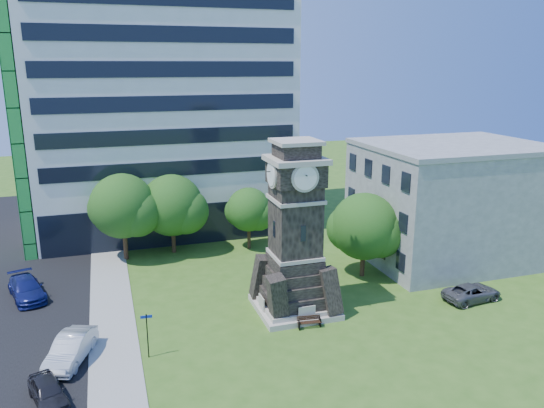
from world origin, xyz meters
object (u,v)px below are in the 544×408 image
object	(u,v)px
clock_tower	(295,240)
street_sign	(147,330)
car_street_south	(48,391)
car_east_lot	(472,292)
car_street_north	(27,289)
park_bench	(309,321)
car_street_mid	(71,349)

from	to	relation	value
clock_tower	street_sign	bearing A→B (deg)	-162.41
car_street_south	car_east_lot	xyz separation A→B (m)	(29.02, 3.61, -0.00)
clock_tower	car_street_south	size ratio (longest dim) A/B	3.31
car_street_north	park_bench	distance (m)	21.43
car_street_north	street_sign	distance (m)	13.86
car_east_lot	car_street_south	bearing A→B (deg)	91.06
clock_tower	street_sign	world-z (taller)	clock_tower
clock_tower	park_bench	world-z (taller)	clock_tower
car_street_mid	park_bench	bearing A→B (deg)	17.79
car_street_mid	car_street_north	distance (m)	10.92
car_street_mid	car_east_lot	size ratio (longest dim) A/B	1.06
car_street_south	street_sign	size ratio (longest dim) A/B	1.30
car_street_north	park_bench	bearing A→B (deg)	-47.04
street_sign	car_street_mid	bearing A→B (deg)	170.76
car_street_south	car_street_mid	bearing A→B (deg)	57.89
park_bench	street_sign	xyz separation A→B (m)	(-10.57, -0.51, 1.34)
car_street_north	street_sign	world-z (taller)	street_sign
clock_tower	car_street_mid	bearing A→B (deg)	-171.02
car_street_south	park_bench	world-z (taller)	car_street_south
car_street_north	car_east_lot	size ratio (longest dim) A/B	1.14
car_street_north	park_bench	xyz separation A→B (m)	(18.50, -10.81, -0.31)
car_east_lot	street_sign	xyz separation A→B (m)	(-23.66, -0.74, 1.15)
clock_tower	car_street_mid	size ratio (longest dim) A/B	2.57
clock_tower	car_east_lot	world-z (taller)	clock_tower
car_east_lot	car_street_north	bearing A→B (deg)	65.46
car_east_lot	park_bench	size ratio (longest dim) A/B	2.84
clock_tower	car_east_lot	xyz separation A→B (m)	(13.11, -2.61, -4.65)
clock_tower	car_street_north	bearing A→B (deg)	156.66
car_street_north	car_east_lot	bearing A→B (deg)	-35.27
car_street_mid	car_east_lot	xyz separation A→B (m)	(28.05, -0.25, -0.16)
car_street_mid	car_street_north	world-z (taller)	car_street_mid
car_street_mid	street_sign	size ratio (longest dim) A/B	1.68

